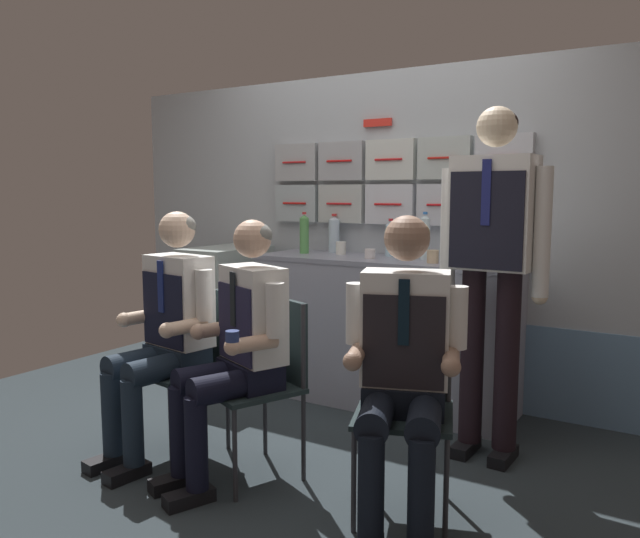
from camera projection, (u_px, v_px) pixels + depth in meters
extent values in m
cube|color=#2A3337|center=(255.00, 459.00, 3.24)|extent=(4.80, 4.80, 0.04)
cube|color=#ABB3BA|center=(377.00, 233.00, 4.27)|extent=(4.20, 0.06, 2.15)
cube|color=#658CB0|center=(373.00, 348.00, 4.34)|extent=(4.12, 0.01, 0.56)
cube|color=#A6B3B8|center=(297.00, 203.00, 4.52)|extent=(0.34, 0.06, 0.26)
cylinder|color=red|center=(294.00, 203.00, 4.49)|extent=(0.19, 0.01, 0.01)
cube|color=#B5BBB7|center=(341.00, 204.00, 4.33)|extent=(0.34, 0.06, 0.26)
cylinder|color=red|center=(339.00, 204.00, 4.29)|extent=(0.19, 0.01, 0.01)
cube|color=silver|center=(390.00, 204.00, 4.13)|extent=(0.34, 0.06, 0.26)
cylinder|color=red|center=(388.00, 204.00, 4.10)|extent=(0.19, 0.01, 0.01)
cube|color=silver|center=(443.00, 205.00, 3.94)|extent=(0.34, 0.06, 0.26)
cylinder|color=red|center=(441.00, 205.00, 3.91)|extent=(0.19, 0.01, 0.01)
cube|color=#B3B0B4|center=(502.00, 205.00, 3.75)|extent=(0.34, 0.06, 0.26)
cylinder|color=red|center=(501.00, 206.00, 3.71)|extent=(0.19, 0.01, 0.01)
cube|color=#A8ABAD|center=(297.00, 163.00, 4.48)|extent=(0.34, 0.06, 0.26)
cylinder|color=red|center=(294.00, 162.00, 4.45)|extent=(0.19, 0.01, 0.01)
cube|color=#A6A9AD|center=(342.00, 161.00, 4.29)|extent=(0.34, 0.06, 0.26)
cylinder|color=red|center=(339.00, 161.00, 4.26)|extent=(0.19, 0.01, 0.01)
cube|color=silver|center=(391.00, 160.00, 4.10)|extent=(0.34, 0.06, 0.26)
cylinder|color=red|center=(388.00, 159.00, 4.07)|extent=(0.19, 0.01, 0.01)
cube|color=#B2BCB8|center=(445.00, 158.00, 3.90)|extent=(0.34, 0.06, 0.26)
cylinder|color=red|center=(442.00, 158.00, 3.87)|extent=(0.19, 0.01, 0.01)
cube|color=silver|center=(504.00, 156.00, 3.71)|extent=(0.34, 0.06, 0.26)
cylinder|color=red|center=(502.00, 156.00, 3.68)|extent=(0.19, 0.01, 0.01)
cube|color=red|center=(378.00, 123.00, 4.13)|extent=(0.20, 0.02, 0.05)
cube|color=#9598AA|center=(383.00, 334.00, 4.00)|extent=(1.67, 0.52, 0.91)
cube|color=gray|center=(384.00, 261.00, 3.94)|extent=(1.70, 0.53, 0.03)
sphere|color=black|center=(186.00, 379.00, 4.44)|extent=(0.07, 0.07, 0.07)
sphere|color=black|center=(219.00, 386.00, 4.28)|extent=(0.07, 0.07, 0.07)
sphere|color=black|center=(235.00, 361.00, 4.91)|extent=(0.07, 0.07, 0.07)
sphere|color=black|center=(267.00, 367.00, 4.75)|extent=(0.07, 0.07, 0.07)
cube|color=#A6B6B1|center=(227.00, 308.00, 4.54)|extent=(0.40, 0.64, 0.89)
cube|color=#92A29D|center=(197.00, 358.00, 4.30)|extent=(0.35, 0.01, 0.24)
cube|color=#92A29D|center=(196.00, 316.00, 4.26)|extent=(0.35, 0.01, 0.24)
cube|color=#92A29D|center=(195.00, 273.00, 4.23)|extent=(0.35, 0.01, 0.24)
cylinder|color=#28282D|center=(197.00, 254.00, 4.23)|extent=(0.32, 0.02, 0.02)
cylinder|color=#2D2D33|center=(130.00, 412.00, 3.26)|extent=(0.02, 0.02, 0.42)
cylinder|color=#2D2D33|center=(171.00, 429.00, 3.03)|extent=(0.02, 0.02, 0.42)
cylinder|color=#2D2D33|center=(186.00, 395.00, 3.53)|extent=(0.02, 0.02, 0.42)
cylinder|color=#2D2D33|center=(228.00, 410.00, 3.30)|extent=(0.02, 0.02, 0.42)
cube|color=#1D2A2C|center=(178.00, 370.00, 3.25)|extent=(0.46, 0.46, 0.02)
cube|color=#1D2A2C|center=(206.00, 324.00, 3.37)|extent=(0.37, 0.09, 0.40)
cylinder|color=#2D2D33|center=(184.00, 320.00, 3.48)|extent=(0.02, 0.02, 0.40)
cylinder|color=#2D2D33|center=(226.00, 329.00, 3.25)|extent=(0.02, 0.02, 0.40)
cube|color=black|center=(107.00, 462.00, 3.08)|extent=(0.12, 0.23, 0.06)
cube|color=black|center=(127.00, 473.00, 2.96)|extent=(0.12, 0.23, 0.06)
cylinder|color=#192534|center=(112.00, 414.00, 3.08)|extent=(0.10, 0.10, 0.42)
cylinder|color=#192534|center=(133.00, 422.00, 2.96)|extent=(0.10, 0.10, 0.42)
cylinder|color=#192534|center=(140.00, 362.00, 3.18)|extent=(0.19, 0.39, 0.13)
cylinder|color=#192534|center=(161.00, 368.00, 3.06)|extent=(0.19, 0.39, 0.13)
cube|color=#192534|center=(177.00, 356.00, 3.25)|extent=(0.36, 0.25, 0.12)
cube|color=white|center=(179.00, 300.00, 3.22)|extent=(0.38, 0.25, 0.47)
cube|color=black|center=(163.00, 310.00, 3.15)|extent=(0.32, 0.06, 0.37)
cube|color=navy|center=(161.00, 287.00, 3.13)|extent=(0.04, 0.01, 0.26)
cylinder|color=white|center=(156.00, 287.00, 3.35)|extent=(0.08, 0.08, 0.25)
cylinder|color=beige|center=(142.00, 317.00, 3.28)|extent=(0.10, 0.24, 0.07)
sphere|color=beige|center=(124.00, 320.00, 3.20)|extent=(0.08, 0.08, 0.08)
cylinder|color=white|center=(204.00, 295.00, 3.08)|extent=(0.08, 0.08, 0.25)
cylinder|color=beige|center=(185.00, 327.00, 3.04)|extent=(0.10, 0.24, 0.07)
sphere|color=beige|center=(167.00, 330.00, 2.96)|extent=(0.08, 0.08, 0.08)
sphere|color=beige|center=(177.00, 230.00, 3.18)|extent=(0.19, 0.19, 0.19)
ellipsoid|color=gray|center=(179.00, 226.00, 3.19)|extent=(0.21, 0.19, 0.13)
cylinder|color=#2D2D33|center=(200.00, 430.00, 3.02)|extent=(0.02, 0.02, 0.42)
cylinder|color=#2D2D33|center=(235.00, 455.00, 2.73)|extent=(0.02, 0.02, 0.42)
cylinder|color=#2D2D33|center=(265.00, 415.00, 3.23)|extent=(0.02, 0.02, 0.42)
cylinder|color=#2D2D33|center=(303.00, 437.00, 2.93)|extent=(0.02, 0.02, 0.42)
cube|color=#1D2A2C|center=(251.00, 388.00, 2.95)|extent=(0.53, 0.53, 0.02)
cube|color=#1D2A2C|center=(284.00, 339.00, 3.03)|extent=(0.35, 0.17, 0.40)
cylinder|color=#2D2D33|center=(264.00, 333.00, 3.17)|extent=(0.02, 0.02, 0.40)
cylinder|color=#2D2D33|center=(303.00, 347.00, 2.88)|extent=(0.02, 0.02, 0.40)
cube|color=black|center=(174.00, 483.00, 2.87)|extent=(0.17, 0.24, 0.06)
cube|color=black|center=(189.00, 498.00, 2.72)|extent=(0.17, 0.24, 0.06)
cylinder|color=black|center=(181.00, 431.00, 2.86)|extent=(0.10, 0.10, 0.42)
cylinder|color=black|center=(196.00, 443.00, 2.72)|extent=(0.10, 0.10, 0.42)
cylinder|color=black|center=(211.00, 377.00, 2.92)|extent=(0.26, 0.38, 0.13)
cylinder|color=black|center=(228.00, 386.00, 2.78)|extent=(0.26, 0.38, 0.13)
cube|color=black|center=(250.00, 373.00, 2.94)|extent=(0.37, 0.31, 0.12)
cube|color=white|center=(253.00, 314.00, 2.92)|extent=(0.38, 0.30, 0.45)
cube|color=#21213D|center=(235.00, 324.00, 2.87)|extent=(0.29, 0.13, 0.36)
cube|color=black|center=(233.00, 299.00, 2.85)|extent=(0.04, 0.02, 0.25)
cylinder|color=white|center=(234.00, 298.00, 3.07)|extent=(0.08, 0.08, 0.24)
cylinder|color=#D5AB8E|center=(217.00, 329.00, 3.02)|extent=(0.15, 0.23, 0.07)
sphere|color=#D5AB8E|center=(198.00, 332.00, 2.96)|extent=(0.08, 0.08, 0.08)
cylinder|color=white|center=(275.00, 310.00, 2.75)|extent=(0.08, 0.08, 0.24)
cylinder|color=#D5AB8E|center=(253.00, 344.00, 2.73)|extent=(0.15, 0.23, 0.07)
sphere|color=#D5AB8E|center=(233.00, 347.00, 2.67)|extent=(0.08, 0.08, 0.08)
cylinder|color=navy|center=(232.00, 338.00, 2.67)|extent=(0.06, 0.06, 0.06)
sphere|color=#D5AB8E|center=(252.00, 239.00, 2.87)|extent=(0.18, 0.18, 0.18)
ellipsoid|color=gray|center=(255.00, 235.00, 2.88)|extent=(0.22, 0.21, 0.12)
cylinder|color=#2D2D33|center=(354.00, 482.00, 2.48)|extent=(0.02, 0.02, 0.42)
cylinder|color=#2D2D33|center=(446.00, 490.00, 2.41)|extent=(0.02, 0.02, 0.42)
cylinder|color=#2D2D33|center=(366.00, 446.00, 2.83)|extent=(0.02, 0.02, 0.42)
cylinder|color=#2D2D33|center=(447.00, 453.00, 2.76)|extent=(0.02, 0.02, 0.42)
cube|color=#1D2A2C|center=(404.00, 415.00, 2.59)|extent=(0.51, 0.51, 0.02)
cube|color=#1D2A2C|center=(408.00, 354.00, 2.75)|extent=(0.36, 0.15, 0.40)
cylinder|color=#2D2D33|center=(367.00, 353.00, 2.78)|extent=(0.02, 0.02, 0.40)
cylinder|color=#2D2D33|center=(449.00, 357.00, 2.70)|extent=(0.02, 0.02, 0.40)
cylinder|color=black|center=(371.00, 488.00, 2.30)|extent=(0.10, 0.10, 0.42)
cylinder|color=black|center=(421.00, 493.00, 2.27)|extent=(0.10, 0.10, 0.42)
cylinder|color=black|center=(377.00, 413.00, 2.44)|extent=(0.25, 0.39, 0.13)
cylinder|color=black|center=(424.00, 417.00, 2.40)|extent=(0.25, 0.39, 0.13)
cube|color=black|center=(404.00, 399.00, 2.58)|extent=(0.38, 0.30, 0.12)
cube|color=white|center=(405.00, 328.00, 2.57)|extent=(0.40, 0.30, 0.47)
cube|color=black|center=(403.00, 342.00, 2.47)|extent=(0.31, 0.12, 0.38)
cube|color=black|center=(404.00, 312.00, 2.45)|extent=(0.04, 0.02, 0.26)
cylinder|color=white|center=(356.00, 313.00, 2.60)|extent=(0.08, 0.08, 0.26)
cylinder|color=#9D7862|center=(357.00, 355.00, 2.51)|extent=(0.14, 0.24, 0.07)
sphere|color=#9D7862|center=(352.00, 361.00, 2.41)|extent=(0.08, 0.08, 0.08)
cylinder|color=white|center=(457.00, 317.00, 2.52)|extent=(0.08, 0.08, 0.26)
cylinder|color=#9D7862|center=(451.00, 360.00, 2.44)|extent=(0.14, 0.24, 0.07)
sphere|color=#9D7862|center=(451.00, 367.00, 2.33)|extent=(0.08, 0.08, 0.08)
sphere|color=#9D7862|center=(407.00, 238.00, 2.52)|extent=(0.19, 0.19, 0.19)
ellipsoid|color=tan|center=(407.00, 234.00, 2.53)|extent=(0.23, 0.22, 0.13)
cube|color=black|center=(465.00, 447.00, 3.27)|extent=(0.10, 0.24, 0.06)
cube|color=black|center=(503.00, 456.00, 3.16)|extent=(0.10, 0.24, 0.06)
cylinder|color=black|center=(472.00, 355.00, 3.23)|extent=(0.12, 0.12, 0.91)
cylinder|color=black|center=(507.00, 361.00, 3.13)|extent=(0.12, 0.12, 0.91)
cube|color=white|center=(494.00, 213.00, 3.09)|extent=(0.40, 0.24, 0.56)
cube|color=black|center=(486.00, 221.00, 2.99)|extent=(0.36, 0.03, 0.47)
cube|color=navy|center=(486.00, 192.00, 2.97)|extent=(0.04, 0.01, 0.31)
cylinder|color=white|center=(448.00, 229.00, 3.23)|extent=(0.08, 0.08, 0.62)
sphere|color=beige|center=(447.00, 288.00, 3.27)|extent=(0.08, 0.08, 0.08)
cylinder|color=white|center=(542.00, 232.00, 2.97)|extent=(0.08, 0.08, 0.62)
sphere|color=beige|center=(540.00, 297.00, 3.00)|extent=(0.08, 0.08, 0.08)
sphere|color=beige|center=(497.00, 127.00, 3.03)|extent=(0.20, 0.20, 0.20)
ellipsoid|color=black|center=(498.00, 123.00, 3.04)|extent=(0.20, 0.18, 0.14)
cylinder|color=silver|center=(425.00, 239.00, 3.86)|extent=(0.06, 0.06, 0.25)
cone|color=silver|center=(425.00, 217.00, 3.84)|extent=(0.06, 0.06, 0.02)
cylinder|color=blue|center=(425.00, 213.00, 3.84)|extent=(0.03, 0.03, 0.02)
cylinder|color=#AED5E7|center=(391.00, 241.00, 4.07)|extent=(0.07, 0.07, 0.20)
cone|color=#AED5E7|center=(391.00, 223.00, 4.06)|extent=(0.07, 0.07, 0.02)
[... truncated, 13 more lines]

